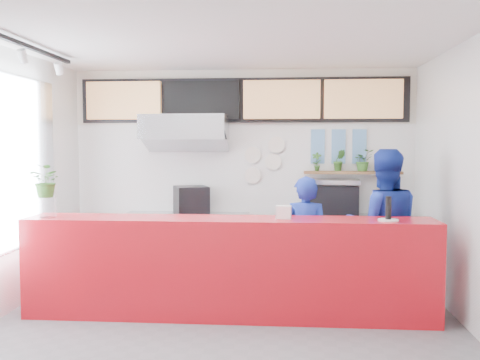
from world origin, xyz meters
The scene contains 43 objects.
floor centered at (0.00, 0.00, 0.00)m, with size 5.00×5.00×0.00m, color slate.
ceiling centered at (0.00, 0.00, 3.00)m, with size 5.00×5.00×0.00m, color silver.
wall_back centered at (0.00, 2.50, 1.50)m, with size 5.00×5.00×0.00m, color white.
wall_right centered at (2.50, 0.00, 1.50)m, with size 5.00×5.00×0.00m, color white.
service_counter centered at (0.00, 0.40, 0.55)m, with size 4.50×0.60×1.10m, color red.
cream_band centered at (0.00, 2.49, 2.60)m, with size 5.00×0.02×0.80m, color beige.
prep_bench centered at (-0.80, 2.20, 0.45)m, with size 1.80×0.60×0.90m, color #B2B5BA.
panini_oven centered at (-0.72, 2.20, 1.10)m, with size 0.45×0.45×0.40m, color black.
extraction_hood centered at (-0.80, 2.15, 2.15)m, with size 1.20×0.70×0.35m, color #B2B5BA.
hood_lip centered at (-0.80, 2.15, 1.95)m, with size 1.20×0.70×0.08m, color #B2B5BA.
right_bench centered at (1.50, 2.20, 0.45)m, with size 1.80×0.60×0.90m, color #B2B5BA.
espresso_machine centered at (1.32, 2.20, 1.12)m, with size 0.67×0.48×0.43m, color black.
espresso_tray centered at (1.32, 2.20, 1.38)m, with size 0.69×0.48×0.06m, color #AFB3B7.
herb_shelf centered at (1.60, 2.40, 1.50)m, with size 1.40×0.18×0.04m, color brown.
menu_board_far_left centered at (-1.75, 2.38, 2.55)m, with size 1.10×0.10×0.55m, color tan.
menu_board_mid_left centered at (-0.59, 2.38, 2.55)m, with size 1.10×0.10×0.55m, color black.
menu_board_mid_right centered at (0.57, 2.38, 2.55)m, with size 1.10×0.10×0.55m, color tan.
menu_board_far_right centered at (1.73, 2.38, 2.55)m, with size 1.10×0.10×0.55m, color tan.
soffit centered at (0.00, 2.46, 2.55)m, with size 4.80×0.04×0.65m, color black.
window_pane centered at (-2.47, 0.30, 1.70)m, with size 0.04×2.20×1.90m, color silver.
window_frame centered at (-2.45, 0.30, 1.70)m, with size 0.03×2.30×2.00m, color #B2B5BA.
track_rail centered at (-2.10, 0.00, 2.94)m, with size 0.05×2.40×0.04m, color black.
dec_plate_a centered at (0.15, 2.47, 1.75)m, with size 0.24×0.24×0.03m, color silver.
dec_plate_b centered at (0.45, 2.47, 1.65)m, with size 0.24×0.24×0.03m, color silver.
dec_plate_c centered at (0.15, 2.47, 1.45)m, with size 0.24×0.24×0.03m, color silver.
dec_plate_d centered at (0.50, 2.47, 1.90)m, with size 0.24×0.24×0.03m, color silver.
photo_frame_a centered at (1.10, 2.48, 2.00)m, with size 0.20×0.02×0.25m, color #598CBF.
photo_frame_b centered at (1.40, 2.48, 2.00)m, with size 0.20×0.02×0.25m, color #598CBF.
photo_frame_c centered at (1.70, 2.48, 2.00)m, with size 0.20×0.02×0.25m, color #598CBF.
photo_frame_d centered at (1.10, 2.48, 1.75)m, with size 0.20×0.02×0.25m, color #598CBF.
photo_frame_e centered at (1.40, 2.48, 1.75)m, with size 0.20×0.02×0.25m, color #598CBF.
photo_frame_f centered at (1.70, 2.48, 1.75)m, with size 0.20×0.02×0.25m, color #598CBF.
staff_center centered at (0.85, 0.85, 0.77)m, with size 0.56×0.37×1.54m, color navy.
staff_right centered at (1.77, 0.95, 0.93)m, with size 0.90×0.70×1.86m, color navy.
herb_a centered at (1.08, 2.40, 1.66)m, with size 0.14×0.10×0.27m, color #326423.
herb_b centered at (1.41, 2.40, 1.68)m, with size 0.17×0.14×0.31m, color #326423.
herb_c centered at (1.75, 2.40, 1.68)m, with size 0.28×0.25×0.32m, color #326423.
herb_d centered at (2.10, 2.40, 1.65)m, with size 0.15×0.13×0.26m, color #326423.
glass_vase centered at (-2.01, 0.30, 1.22)m, with size 0.19×0.19×0.23m, color silver.
basil_vase centered at (-2.01, 0.30, 1.51)m, with size 0.34×0.29×0.38m, color #326423.
napkin_holder centered at (0.60, 0.40, 1.17)m, with size 0.16×0.10×0.14m, color white.
white_plate centered at (1.71, 0.33, 1.11)m, with size 0.22×0.22×0.02m, color white.
pepper_mill centered at (1.71, 0.33, 1.24)m, with size 0.06×0.06×0.25m, color black.
Camera 1 is at (0.58, -5.40, 1.92)m, focal length 40.00 mm.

